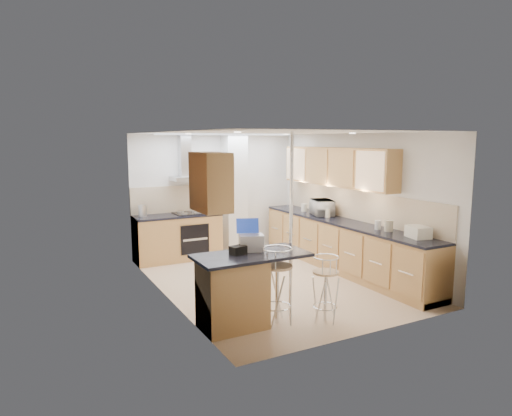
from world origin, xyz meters
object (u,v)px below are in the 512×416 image
microwave (322,208)px  bar_stool_end (325,289)px  laptop (251,243)px  bread_bin (418,232)px  bar_stool_near (277,285)px

microwave → bar_stool_end: 3.12m
laptop → bar_stool_end: size_ratio=0.35×
bread_bin → laptop: bearing=-176.6°
microwave → bread_bin: (0.06, -2.36, -0.06)m
microwave → bar_stool_near: microwave is taller
bar_stool_end → bread_bin: size_ratio=2.66×
laptop → bar_stool_near: size_ratio=0.31×
bar_stool_end → bar_stool_near: bearing=86.0°
bar_stool_near → bar_stool_end: 0.65m
bar_stool_near → bread_bin: 2.46m
bar_stool_end → bread_bin: bread_bin is taller
laptop → bar_stool_end: (0.83, -0.53, -0.60)m
microwave → bar_stool_near: 3.32m
bar_stool_near → bread_bin: (2.41, -0.10, 0.50)m
laptop → bread_bin: size_ratio=0.93×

